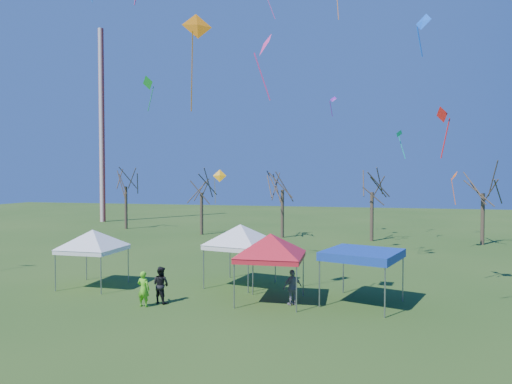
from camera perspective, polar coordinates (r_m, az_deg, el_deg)
ground at (r=20.65m, az=-2.74°, el=-14.75°), size 140.00×140.00×0.00m
radio_mast at (r=63.07m, az=-18.72°, el=7.85°), size 0.70×0.70×25.00m
tree_0 at (r=53.38m, az=-15.98°, el=2.50°), size 3.83×3.83×8.44m
tree_1 at (r=46.59m, az=-6.83°, el=1.79°), size 3.42×3.42×7.54m
tree_2 at (r=44.07m, az=3.33°, el=2.44°), size 3.71×3.71×8.18m
tree_3 at (r=43.01m, az=14.32°, el=2.11°), size 3.59×3.59×7.91m
tree_4 at (r=44.05m, az=26.55°, el=1.93°), size 3.58×3.58×7.89m
tent_white_west at (r=26.06m, az=-19.73°, el=-4.91°), size 4.04×4.04×3.56m
tent_white_mid at (r=24.76m, az=-1.96°, el=-4.58°), size 4.29×4.29×3.86m
tent_red at (r=21.60m, az=1.82°, el=-5.78°), size 4.26×4.26×3.75m
tent_blue at (r=21.86m, az=13.15°, el=-7.65°), size 4.02×4.02×2.51m
person_grey at (r=21.52m, az=4.59°, el=-11.81°), size 0.99×0.92×1.64m
person_dark at (r=22.24m, az=-11.81°, el=-11.28°), size 0.98×0.85×1.72m
person_green at (r=21.83m, az=-13.89°, el=-11.67°), size 0.62×0.43×1.63m
kite_12 at (r=39.41m, az=23.51°, el=1.79°), size 0.55×0.90×2.74m
kite_13 at (r=39.35m, az=-4.58°, el=2.01°), size 1.26×0.93×2.99m
kite_27 at (r=19.68m, az=1.06°, el=17.87°), size 1.08×1.27×2.74m
kite_5 at (r=20.74m, az=-7.39°, el=19.80°), size 1.42×1.17×4.24m
kite_25 at (r=22.69m, az=20.15°, el=19.30°), size 0.87×0.88×1.90m
kite_2 at (r=45.01m, az=-13.33°, el=13.14°), size 1.48×1.05×3.40m
kite_19 at (r=42.16m, az=9.62°, el=11.31°), size 0.82×0.73×1.82m
kite_22 at (r=42.43m, az=17.48°, el=6.84°), size 1.00×1.00×2.57m
kite_17 at (r=25.05m, az=22.30°, el=8.81°), size 0.69×0.89×2.65m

